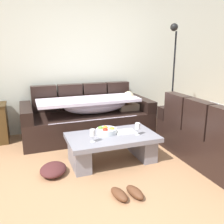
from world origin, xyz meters
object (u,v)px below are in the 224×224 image
object	(u,v)px
coffee_table	(112,145)
open_magazine	(125,132)
fruit_bowl	(106,131)
wine_glass_near_right	(138,127)
wine_glass_near_left	(93,133)
crumpled_garment	(53,169)
couch_near_window	(218,138)
couch_along_wall	(89,117)
pair_of_shoes	(127,193)
floor_lamp	(173,69)

from	to	relation	value
coffee_table	open_magazine	world-z (taller)	open_magazine
fruit_bowl	wine_glass_near_right	bearing A→B (deg)	-27.09
wine_glass_near_left	crumpled_garment	distance (m)	0.66
coffee_table	couch_near_window	bearing A→B (deg)	-19.58
couch_along_wall	open_magazine	bearing A→B (deg)	-77.66
wine_glass_near_right	pair_of_shoes	size ratio (longest dim) A/B	0.49
coffee_table	pair_of_shoes	bearing A→B (deg)	-99.69
fruit_bowl	wine_glass_near_left	size ratio (longest dim) A/B	1.69
fruit_bowl	wine_glass_near_left	distance (m)	0.36
wine_glass_near_right	pair_of_shoes	distance (m)	0.99
coffee_table	couch_along_wall	bearing A→B (deg)	90.78
fruit_bowl	crumpled_garment	xyz separation A→B (m)	(-0.76, -0.17, -0.36)
pair_of_shoes	crumpled_garment	size ratio (longest dim) A/B	0.85
pair_of_shoes	crumpled_garment	world-z (taller)	crumpled_garment
wine_glass_near_right	crumpled_garment	bearing A→B (deg)	178.97
open_magazine	couch_near_window	bearing A→B (deg)	-23.54
fruit_bowl	pair_of_shoes	world-z (taller)	fruit_bowl
coffee_table	fruit_bowl	distance (m)	0.21
crumpled_garment	floor_lamp	bearing A→B (deg)	26.15
couch_along_wall	crumpled_garment	bearing A→B (deg)	-123.62
fruit_bowl	floor_lamp	size ratio (longest dim) A/B	0.14
coffee_table	floor_lamp	world-z (taller)	floor_lamp
pair_of_shoes	crumpled_garment	distance (m)	1.01
couch_near_window	coffee_table	world-z (taller)	couch_near_window
wine_glass_near_right	floor_lamp	distance (m)	1.92
wine_glass_near_left	floor_lamp	size ratio (longest dim) A/B	0.09
couch_near_window	coffee_table	xyz separation A→B (m)	(-1.36, 0.48, -0.10)
fruit_bowl	coffee_table	bearing A→B (deg)	-62.30
coffee_table	floor_lamp	xyz separation A→B (m)	(1.66, 1.13, 0.88)
couch_along_wall	floor_lamp	size ratio (longest dim) A/B	1.13
couch_along_wall	open_magazine	xyz separation A→B (m)	(0.23, -1.05, 0.05)
fruit_bowl	floor_lamp	world-z (taller)	floor_lamp
coffee_table	open_magazine	distance (m)	0.27
wine_glass_near_left	open_magazine	xyz separation A→B (m)	(0.53, 0.20, -0.11)
couch_near_window	coffee_table	distance (m)	1.44
wine_glass_near_left	open_magazine	size ratio (longest dim) A/B	0.59
wine_glass_near_left	crumpled_garment	xyz separation A→B (m)	(-0.50, 0.06, -0.44)
open_magazine	pair_of_shoes	world-z (taller)	open_magazine
couch_along_wall	fruit_bowl	xyz separation A→B (m)	(-0.03, -1.02, 0.09)
open_magazine	pair_of_shoes	bearing A→B (deg)	-109.72
wine_glass_near_left	crumpled_garment	bearing A→B (deg)	172.81
coffee_table	wine_glass_near_left	size ratio (longest dim) A/B	7.23
fruit_bowl	pair_of_shoes	xyz separation A→B (m)	(-0.09, -0.94, -0.38)
coffee_table	open_magazine	bearing A→B (deg)	15.90
couch_along_wall	wine_glass_near_left	bearing A→B (deg)	-103.27
fruit_bowl	open_magazine	bearing A→B (deg)	-6.96
pair_of_shoes	open_magazine	bearing A→B (deg)	68.35
coffee_table	fruit_bowl	xyz separation A→B (m)	(-0.05, 0.09, 0.18)
wine_glass_near_left	wine_glass_near_right	xyz separation A→B (m)	(0.64, 0.04, 0.00)
coffee_table	wine_glass_near_right	bearing A→B (deg)	-16.88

